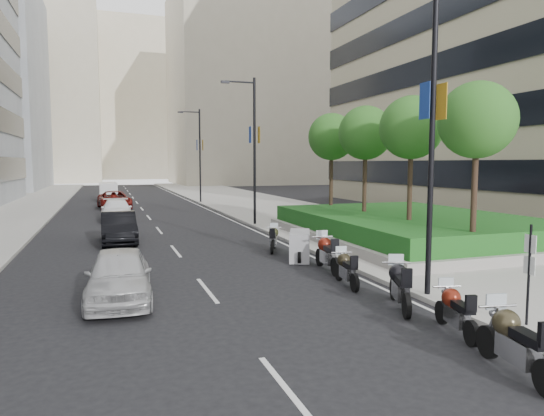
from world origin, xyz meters
name	(u,v)px	position (x,y,z in m)	size (l,w,h in m)	color
ground	(302,326)	(0.00, 0.00, 0.00)	(160.00, 160.00, 0.00)	black
sidewalk_right	(266,206)	(9.00, 30.00, 0.07)	(10.00, 100.00, 0.15)	#9E9B93
lane_edge	(207,209)	(3.70, 30.00, 0.01)	(0.12, 100.00, 0.01)	silver
lane_centre	(144,211)	(-1.50, 30.00, 0.01)	(0.12, 100.00, 0.01)	silver
building_cream_right	(249,89)	(22.00, 80.00, 18.00)	(28.00, 24.00, 36.00)	#B7AD93
building_cream_left	(32,98)	(-18.00, 100.00, 17.00)	(26.00, 24.00, 34.00)	#B7AD93
building_cream_centre	(129,103)	(2.00, 120.00, 19.00)	(30.00, 24.00, 38.00)	#B7AD93
planter	(410,234)	(10.00, 10.00, 0.35)	(10.00, 14.00, 0.40)	gray
hedge	(411,222)	(10.00, 10.00, 0.95)	(9.40, 13.40, 0.80)	#164F1A
tree_0	(477,121)	(8.50, 4.00, 5.42)	(2.80, 2.80, 6.30)	#332319
tree_1	(411,128)	(8.50, 8.00, 5.42)	(2.80, 2.80, 6.30)	#332319
tree_2	(365,133)	(8.50, 12.00, 5.42)	(2.80, 2.80, 6.30)	#332319
tree_3	(332,137)	(8.50, 16.00, 5.42)	(2.80, 2.80, 6.30)	#332319
lamp_post_0	(428,120)	(4.14, 1.00, 5.07)	(2.34, 0.45, 9.00)	black
lamp_post_1	(252,144)	(4.14, 18.00, 5.07)	(2.34, 0.45, 9.00)	black
lamp_post_2	(198,151)	(4.14, 36.00, 5.07)	(2.34, 0.45, 9.00)	black
parking_sign	(529,269)	(4.80, -2.00, 1.46)	(0.06, 0.32, 2.50)	black
motorcycle_0	(514,342)	(2.65, -3.73, 0.62)	(0.78, 2.33, 1.17)	black
motorcycle_1	(455,311)	(3.09, -1.62, 0.54)	(0.76, 2.00, 1.01)	black
motorcycle_2	(400,285)	(3.04, 0.51, 0.62)	(1.09, 2.20, 1.16)	black
motorcycle_3	(346,269)	(2.79, 3.10, 0.54)	(0.68, 2.03, 1.01)	black
motorcycle_4	(327,253)	(3.14, 5.25, 0.64)	(0.80, 2.39, 1.19)	black
motorcycle_5	(300,246)	(2.94, 7.35, 0.58)	(1.46, 2.07, 1.16)	black
motorcycle_6	(273,239)	(2.60, 9.62, 0.54)	(0.97, 1.92, 1.02)	black
car_a	(119,275)	(-4.07, 3.66, 0.74)	(1.75, 4.35, 1.48)	#B0B0B2
car_b	(119,228)	(-3.82, 14.07, 0.76)	(1.60, 4.59, 1.51)	black
car_c	(117,210)	(-3.70, 23.80, 0.71)	(1.98, 4.87, 1.41)	white
car_d	(114,200)	(-3.69, 32.93, 0.75)	(2.49, 5.39, 1.50)	maroon
delivery_van	(108,192)	(-4.12, 42.33, 0.87)	(1.79, 4.48, 1.86)	silver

